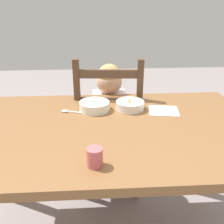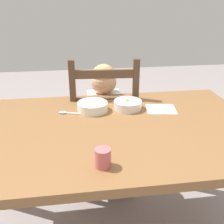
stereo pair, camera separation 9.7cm
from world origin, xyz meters
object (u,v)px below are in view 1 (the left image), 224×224
(dining_table, at_px, (111,144))
(spoon, at_px, (68,111))
(bowl_of_carrots, at_px, (130,105))
(dining_chair, at_px, (109,132))
(child_figure, at_px, (110,111))
(drinking_cup, at_px, (95,157))
(bowl_of_peas, at_px, (95,106))

(dining_table, distance_m, spoon, 0.31)
(dining_table, relative_size, spoon, 10.75)
(bowl_of_carrots, xyz_separation_m, spoon, (-0.34, -0.02, -0.02))
(dining_table, xyz_separation_m, dining_chair, (0.02, 0.50, -0.20))
(child_figure, relative_size, drinking_cup, 12.58)
(dining_chair, height_order, drinking_cup, dining_chair)
(dining_chair, bearing_deg, bowl_of_peas, -107.93)
(drinking_cup, bearing_deg, bowl_of_carrots, 69.48)
(bowl_of_carrots, bearing_deg, dining_chair, 109.34)
(child_figure, bearing_deg, dining_table, -92.59)
(dining_table, bearing_deg, bowl_of_peas, 109.91)
(dining_table, distance_m, bowl_of_carrots, 0.27)
(dining_table, relative_size, bowl_of_peas, 8.78)
(dining_table, relative_size, drinking_cup, 19.80)
(child_figure, xyz_separation_m, bowl_of_carrots, (0.10, -0.29, 0.16))
(dining_chair, height_order, spoon, dining_chair)
(bowl_of_carrots, bearing_deg, drinking_cup, -110.52)
(child_figure, bearing_deg, bowl_of_carrots, -71.33)
(dining_chair, relative_size, child_figure, 1.07)
(bowl_of_carrots, distance_m, drinking_cup, 0.57)
(spoon, relative_size, drinking_cup, 1.84)
(dining_chair, distance_m, child_figure, 0.16)
(dining_chair, height_order, child_figure, dining_chair)
(dining_table, height_order, spoon, spoon)
(dining_table, xyz_separation_m, bowl_of_peas, (-0.08, 0.21, 0.12))
(dining_table, xyz_separation_m, drinking_cup, (-0.08, -0.32, 0.13))
(bowl_of_peas, xyz_separation_m, drinking_cup, (-0.00, -0.53, 0.01))
(child_figure, relative_size, spoon, 6.83)
(dining_table, relative_size, child_figure, 1.57)
(dining_chair, bearing_deg, child_figure, -6.56)
(dining_chair, xyz_separation_m, bowl_of_peas, (-0.10, -0.29, 0.32))
(bowl_of_carrots, xyz_separation_m, drinking_cup, (-0.20, -0.53, 0.01))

